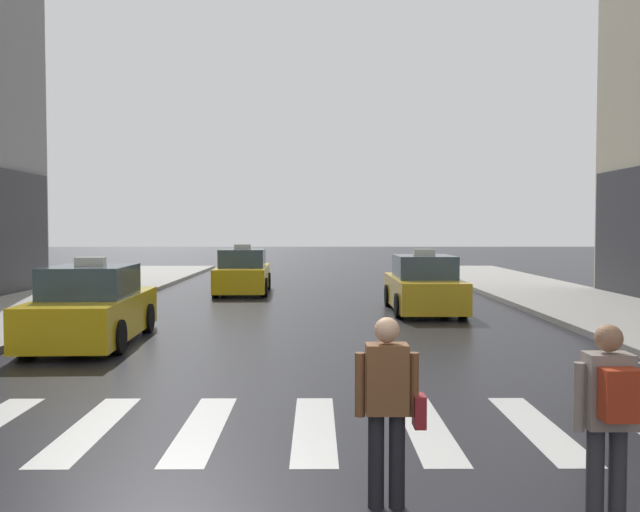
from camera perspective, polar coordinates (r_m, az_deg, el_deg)
crosswalk_markings at (r=8.41m, az=-0.47°, el=-14.26°), size 11.30×2.80×0.01m
taxi_lead at (r=14.97m, az=-18.66°, el=-4.20°), size 2.06×4.60×1.80m
taxi_second at (r=19.66m, az=8.71°, el=-2.55°), size 1.94×4.54×1.80m
taxi_third at (r=25.12m, az=-6.52°, el=-1.46°), size 2.02×4.58×1.80m
pedestrian_with_backpack at (r=5.94m, az=23.21°, el=-11.86°), size 0.55×0.43×1.65m
pedestrian_with_handbag at (r=5.96m, az=5.79°, el=-12.00°), size 0.60×0.24×1.65m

